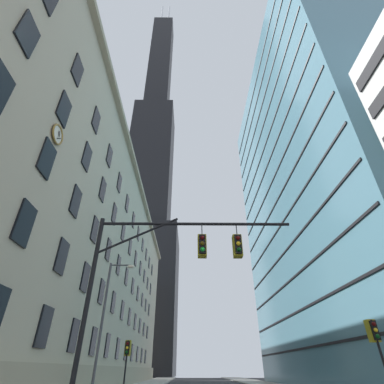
% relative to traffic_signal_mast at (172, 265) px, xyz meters
% --- Properties ---
extents(station_building, '(12.84, 71.19, 28.35)m').
position_rel_traffic_signal_mast_xyz_m(station_building, '(-13.79, 27.42, 8.32)').
color(station_building, '#B2A88E').
rests_on(station_building, ground).
extents(dark_skyscraper, '(26.70, 26.70, 224.16)m').
position_rel_traffic_signal_mast_xyz_m(dark_skyscraper, '(-17.06, 90.66, 60.39)').
color(dark_skyscraper, black).
rests_on(dark_skyscraper, ground).
extents(glass_office_midrise, '(19.65, 43.81, 56.79)m').
position_rel_traffic_signal_mast_xyz_m(glass_office_midrise, '(24.06, 26.50, 22.57)').
color(glass_office_midrise, teal).
rests_on(glass_office_midrise, ground).
extents(traffic_signal_mast, '(9.11, 0.63, 7.95)m').
position_rel_traffic_signal_mast_xyz_m(traffic_signal_mast, '(0.00, 0.00, 0.00)').
color(traffic_signal_mast, black).
rests_on(traffic_signal_mast, sidewalk_left).
extents(traffic_light_near_right, '(0.40, 0.63, 3.94)m').
position_rel_traffic_signal_mast_xyz_m(traffic_light_near_right, '(10.14, 3.58, -2.50)').
color(traffic_light_near_right, black).
rests_on(traffic_light_near_right, sidewalk_right).
extents(traffic_light_far_left, '(0.40, 0.63, 3.64)m').
position_rel_traffic_signal_mast_xyz_m(traffic_light_far_left, '(-3.87, 12.08, -2.76)').
color(traffic_light_far_left, black).
rests_on(traffic_light_far_left, sidewalk_left).
extents(street_lamppost, '(1.91, 0.32, 8.61)m').
position_rel_traffic_signal_mast_xyz_m(street_lamppost, '(-4.98, 8.93, -0.66)').
color(street_lamppost, '#47474C').
rests_on(street_lamppost, sidewalk_left).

